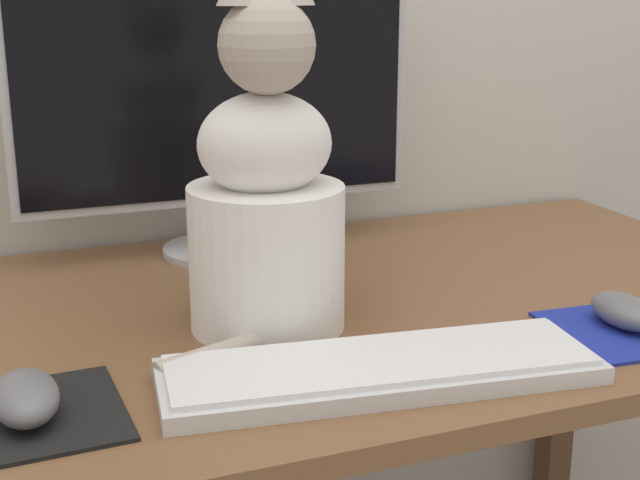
{
  "coord_description": "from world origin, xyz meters",
  "views": [
    {
      "loc": [
        -0.27,
        -0.96,
        1.08
      ],
      "look_at": [
        0.04,
        -0.14,
        0.83
      ],
      "focal_mm": 50.0,
      "sensor_mm": 36.0,
      "label": 1
    }
  ],
  "objects_px": {
    "monitor": "(217,97)",
    "computer_mouse_right": "(625,311)",
    "cat": "(266,201)",
    "keyboard": "(380,369)",
    "computer_mouse_left": "(25,398)"
  },
  "relations": [
    {
      "from": "monitor",
      "to": "computer_mouse_right",
      "type": "relative_size",
      "value": 5.92
    },
    {
      "from": "computer_mouse_right",
      "to": "cat",
      "type": "bearing_deg",
      "value": 157.79
    },
    {
      "from": "monitor",
      "to": "keyboard",
      "type": "relative_size",
      "value": 1.27
    },
    {
      "from": "computer_mouse_left",
      "to": "cat",
      "type": "relative_size",
      "value": 0.25
    },
    {
      "from": "cat",
      "to": "computer_mouse_right",
      "type": "bearing_deg",
      "value": -22.06
    },
    {
      "from": "computer_mouse_left",
      "to": "computer_mouse_right",
      "type": "bearing_deg",
      "value": -1.02
    },
    {
      "from": "cat",
      "to": "monitor",
      "type": "bearing_deg",
      "value": 85.15
    },
    {
      "from": "computer_mouse_left",
      "to": "computer_mouse_right",
      "type": "distance_m",
      "value": 0.65
    },
    {
      "from": "keyboard",
      "to": "computer_mouse_left",
      "type": "height_order",
      "value": "computer_mouse_left"
    },
    {
      "from": "monitor",
      "to": "keyboard",
      "type": "bearing_deg",
      "value": -85.96
    },
    {
      "from": "computer_mouse_left",
      "to": "cat",
      "type": "xyz_separation_m",
      "value": [
        0.27,
        0.14,
        0.12
      ]
    },
    {
      "from": "cat",
      "to": "computer_mouse_left",
      "type": "bearing_deg",
      "value": -152.45
    },
    {
      "from": "computer_mouse_right",
      "to": "computer_mouse_left",
      "type": "bearing_deg",
      "value": 178.98
    },
    {
      "from": "keyboard",
      "to": "computer_mouse_left",
      "type": "xyz_separation_m",
      "value": [
        -0.33,
        0.03,
        0.01
      ]
    },
    {
      "from": "keyboard",
      "to": "cat",
      "type": "distance_m",
      "value": 0.23
    }
  ]
}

